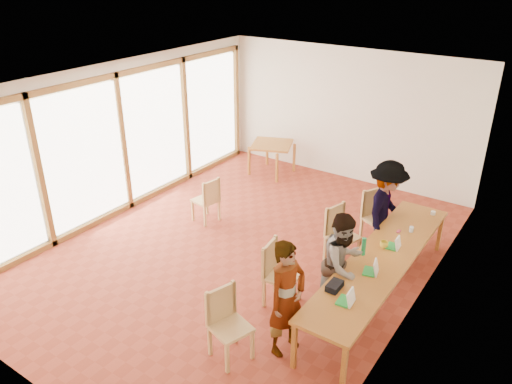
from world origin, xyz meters
TOP-DOWN VIEW (x-y plane):
  - ground at (0.00, 0.00)m, footprint 8.00×8.00m
  - wall_back at (0.00, 4.00)m, footprint 6.00×0.10m
  - wall_front at (0.00, -4.00)m, footprint 6.00×0.10m
  - wall_right at (3.00, 0.00)m, footprint 0.10×8.00m
  - window_wall at (-2.96, 0.00)m, footprint 0.10×8.00m
  - ceiling at (0.00, 0.00)m, footprint 6.00×8.00m
  - communal_table at (2.50, -0.01)m, footprint 0.80×4.00m
  - side_table at (-1.50, 3.20)m, footprint 0.90×0.90m
  - chair_near at (1.29, -2.22)m, footprint 0.58×0.58m
  - chair_mid at (1.24, -0.93)m, footprint 0.53×0.53m
  - chair_far at (1.48, 0.66)m, footprint 0.57×0.57m
  - chair_empty at (1.75, 1.58)m, footprint 0.63×0.63m
  - chair_spare at (-1.17, 0.44)m, footprint 0.49×0.49m
  - person_near at (1.89, -1.71)m, footprint 0.51×0.67m
  - person_mid at (2.14, -0.59)m, footprint 0.76×0.89m
  - person_far at (2.06, 1.21)m, footprint 0.79×1.21m
  - laptop_near at (2.53, -1.28)m, footprint 0.22×0.25m
  - laptop_mid at (2.54, -0.47)m, footprint 0.25×0.27m
  - laptop_far at (2.56, 0.34)m, footprint 0.20×0.23m
  - yellow_mug at (2.41, 0.26)m, footprint 0.16×0.16m
  - green_bottle at (2.24, -0.11)m, footprint 0.07×0.07m
  - clear_glass at (2.60, 0.96)m, footprint 0.07×0.07m
  - condiment_cup at (2.71, 1.75)m, footprint 0.08×0.08m
  - pink_phone at (2.44, 0.85)m, footprint 0.05×0.10m
  - black_pouch at (2.27, -1.11)m, footprint 0.16×0.26m

SIDE VIEW (x-z plane):
  - ground at x=0.00m, z-range 0.00..0.00m
  - chair_spare at x=-1.17m, z-range 0.32..0.81m
  - chair_near at x=1.29m, z-range 0.34..0.87m
  - chair_far at x=1.48m, z-range 0.34..0.87m
  - chair_mid at x=1.24m, z-range 0.35..0.88m
  - chair_empty at x=1.75m, z-range 0.35..0.89m
  - side_table at x=-1.50m, z-range 0.29..1.04m
  - communal_table at x=2.50m, z-range 0.33..1.08m
  - pink_phone at x=2.44m, z-range 0.75..0.76m
  - condiment_cup at x=2.71m, z-range 0.75..0.81m
  - clear_glass at x=2.60m, z-range 0.75..0.84m
  - black_pouch at x=2.27m, z-range 0.75..0.84m
  - person_mid at x=2.14m, z-range 0.00..1.59m
  - laptop_far at x=2.56m, z-range 0.71..0.89m
  - yellow_mug at x=2.41m, z-range 0.75..0.85m
  - laptop_mid at x=2.54m, z-range 0.71..0.90m
  - laptop_near at x=2.53m, z-range 0.71..0.90m
  - person_near at x=1.89m, z-range 0.00..1.63m
  - person_far at x=2.06m, z-range 0.00..1.75m
  - green_bottle at x=2.24m, z-range 0.75..1.03m
  - wall_back at x=0.00m, z-range 0.00..3.00m
  - wall_front at x=0.00m, z-range 0.00..3.00m
  - wall_right at x=3.00m, z-range 0.00..3.00m
  - window_wall at x=-2.96m, z-range 0.00..3.00m
  - ceiling at x=0.00m, z-range 3.00..3.04m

